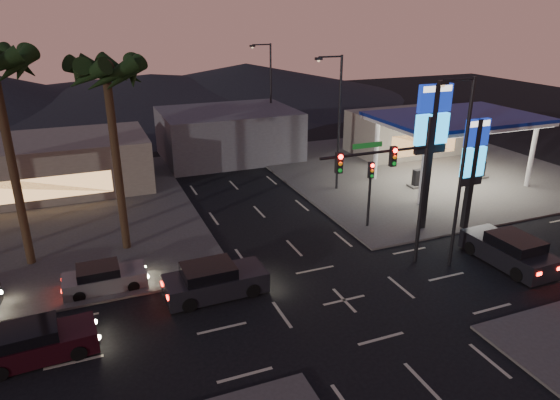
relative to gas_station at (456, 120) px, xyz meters
name	(u,v)px	position (x,y,z in m)	size (l,w,h in m)	color
ground	(344,300)	(-16.00, -12.00, -5.08)	(140.00, 140.00, 0.00)	black
corner_lot_ne	(418,169)	(0.00, 4.00, -5.02)	(24.00, 24.00, 0.12)	#47443F
corner_lot_nw	(4,224)	(-32.00, 4.00, -5.02)	(24.00, 24.00, 0.12)	#47443F
gas_station	(456,120)	(0.00, 0.00, 0.00)	(12.20, 8.20, 5.47)	silver
convenience_store	(405,133)	(2.00, 9.00, -3.08)	(10.00, 6.00, 4.00)	#726B5B
pylon_sign_tall	(432,129)	(-7.50, -6.50, 1.31)	(2.20, 0.35, 9.00)	black
pylon_sign_short	(474,158)	(-5.00, -7.50, -0.42)	(1.60, 0.35, 7.00)	black
traffic_signal_mast	(396,175)	(-12.24, -10.01, 0.15)	(6.10, 0.39, 8.00)	black
pedestal_signal	(370,184)	(-10.50, -5.02, -2.16)	(0.32, 0.39, 4.30)	black
streetlight_near	(460,164)	(-9.21, -11.00, 0.64)	(2.14, 0.25, 10.00)	black
streetlight_mid	(337,116)	(-9.21, 2.00, 0.64)	(2.14, 0.25, 10.00)	black
streetlight_far	(269,89)	(-9.21, 16.00, 0.64)	(2.14, 0.25, 10.00)	black
palm_a	(107,83)	(-25.00, -2.50, 4.35)	(4.41, 4.41, 10.86)	black
building_far_west	(37,166)	(-30.00, 10.00, -3.08)	(16.00, 8.00, 4.00)	#726B5B
building_far_mid	(228,134)	(-14.00, 14.00, -2.88)	(12.00, 9.00, 4.40)	#4C4C51
hill_right	(246,79)	(-1.00, 48.00, -2.58)	(50.00, 50.00, 5.00)	black
hill_center	(152,88)	(-16.00, 48.00, -3.08)	(60.00, 60.00, 4.00)	black
car_lane_a_front	(214,281)	(-21.58, -9.18, -4.33)	(5.06, 2.24, 1.63)	black
car_lane_a_mid	(36,343)	(-29.28, -11.13, -4.41)	(4.57, 2.13, 1.46)	black
car_lane_b_front	(104,278)	(-26.49, -6.69, -4.47)	(4.05, 1.74, 1.31)	slate
suv_station	(510,251)	(-6.00, -12.10, -4.28)	(2.37, 5.22, 1.72)	black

